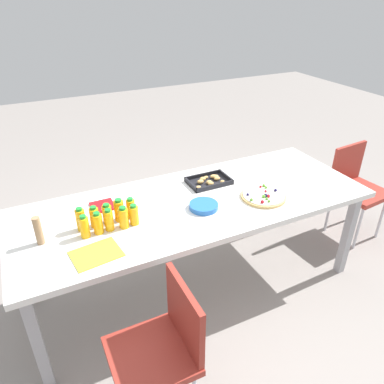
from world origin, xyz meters
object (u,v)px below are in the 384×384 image
(juice_bottle_7, at_px, (107,214))
(snack_tray, at_px, (209,181))
(juice_bottle_2, at_px, (109,220))
(napkin_stack, at_px, (103,206))
(juice_bottle_4, at_px, (134,215))
(cardboard_tube, at_px, (38,231))
(juice_bottle_5, at_px, (81,220))
(juice_bottle_6, at_px, (95,217))
(paper_folder, at_px, (96,254))
(juice_bottle_0, at_px, (84,227))
(fruit_pizza, at_px, (263,196))
(party_table, at_px, (195,208))
(plate_stack, at_px, (204,206))
(juice_bottle_9, at_px, (131,209))
(juice_bottle_3, at_px, (124,218))
(juice_bottle_8, at_px, (119,211))
(juice_bottle_1, at_px, (98,223))
(chair_end, at_px, (355,184))
(chair_near_left, at_px, (163,344))

(juice_bottle_7, bearing_deg, snack_tray, 13.40)
(juice_bottle_2, bearing_deg, napkin_stack, 85.09)
(juice_bottle_4, xyz_separation_m, cardboard_tube, (-0.54, 0.05, 0.02))
(juice_bottle_2, relative_size, juice_bottle_5, 0.96)
(juice_bottle_6, distance_m, paper_folder, 0.28)
(juice_bottle_2, height_order, cardboard_tube, cardboard_tube)
(juice_bottle_0, relative_size, fruit_pizza, 0.47)
(party_table, xyz_separation_m, juice_bottle_2, (-0.61, -0.08, 0.13))
(juice_bottle_5, distance_m, plate_stack, 0.78)
(juice_bottle_9, xyz_separation_m, cardboard_tube, (-0.55, -0.03, 0.02))
(party_table, relative_size, juice_bottle_5, 16.12)
(juice_bottle_7, bearing_deg, napkin_stack, 85.91)
(juice_bottle_4, relative_size, cardboard_tube, 0.78)
(snack_tray, bearing_deg, juice_bottle_6, -167.77)
(juice_bottle_3, height_order, snack_tray, juice_bottle_3)
(juice_bottle_2, xyz_separation_m, juice_bottle_3, (0.09, -0.01, -0.00))
(juice_bottle_5, height_order, juice_bottle_6, juice_bottle_5)
(juice_bottle_9, distance_m, fruit_pizza, 0.91)
(juice_bottle_9, height_order, paper_folder, juice_bottle_9)
(party_table, bearing_deg, juice_bottle_8, -179.73)
(juice_bottle_5, relative_size, cardboard_tube, 0.87)
(juice_bottle_2, xyz_separation_m, cardboard_tube, (-0.39, 0.04, 0.02))
(snack_tray, bearing_deg, napkin_stack, 179.16)
(juice_bottle_6, height_order, juice_bottle_8, juice_bottle_8)
(fruit_pizza, relative_size, plate_stack, 1.63)
(cardboard_tube, distance_m, paper_folder, 0.36)
(juice_bottle_1, bearing_deg, snack_tray, 16.91)
(juice_bottle_1, xyz_separation_m, juice_bottle_3, (0.15, -0.01, 0.00))
(juice_bottle_6, height_order, fruit_pizza, juice_bottle_6)
(juice_bottle_8, distance_m, juice_bottle_9, 0.07)
(juice_bottle_7, relative_size, cardboard_tube, 0.78)
(juice_bottle_0, xyz_separation_m, plate_stack, (0.76, -0.03, -0.05))
(chair_end, bearing_deg, paper_folder, 1.83)
(juice_bottle_2, xyz_separation_m, plate_stack, (0.62, -0.03, -0.05))
(chair_end, bearing_deg, snack_tray, -12.03)
(juice_bottle_0, relative_size, juice_bottle_9, 1.06)
(juice_bottle_6, bearing_deg, juice_bottle_4, -19.56)
(juice_bottle_6, xyz_separation_m, snack_tray, (0.89, 0.19, -0.05))
(juice_bottle_3, distance_m, juice_bottle_5, 0.25)
(party_table, relative_size, snack_tray, 7.83)
(juice_bottle_9, bearing_deg, juice_bottle_4, -94.31)
(chair_near_left, bearing_deg, juice_bottle_7, 3.44)
(juice_bottle_9, relative_size, fruit_pizza, 0.44)
(juice_bottle_8, height_order, plate_stack, juice_bottle_8)
(juice_bottle_7, relative_size, juice_bottle_8, 0.90)
(juice_bottle_7, xyz_separation_m, paper_folder, (-0.14, -0.27, -0.06))
(juice_bottle_1, relative_size, cardboard_tube, 0.82)
(chair_end, xyz_separation_m, juice_bottle_1, (-2.28, -0.11, 0.32))
(juice_bottle_1, xyz_separation_m, juice_bottle_2, (0.07, 0.00, 0.00))
(paper_folder, bearing_deg, fruit_pizza, 5.09)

